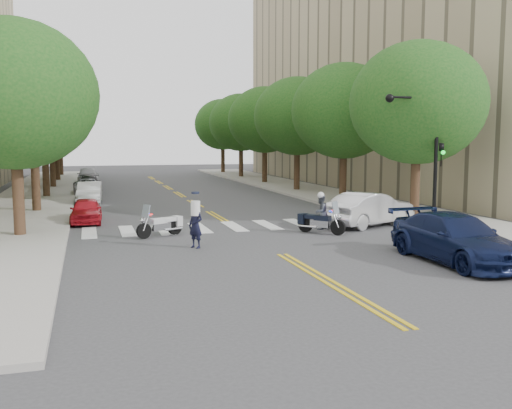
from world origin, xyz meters
name	(u,v)px	position (x,y,z in m)	size (l,w,h in m)	color
ground	(282,255)	(0.00, 0.00, 0.00)	(140.00, 140.00, 0.00)	#38383A
sidewalk_left	(36,197)	(-9.50, 22.00, 0.07)	(5.00, 60.00, 0.15)	#9E9991
sidewalk_right	(305,190)	(9.50, 22.00, 0.07)	(5.00, 60.00, 0.15)	#9E9991
building_right	(465,58)	(26.00, 26.00, 11.00)	(26.00, 44.00, 22.00)	tan
tree_l_0	(14,95)	(-8.80, 6.00, 5.55)	(6.40, 6.40, 8.45)	#382316
tree_l_1	(32,106)	(-8.80, 14.00, 5.55)	(6.40, 6.40, 8.45)	#382316
tree_l_2	(43,113)	(-8.80, 22.00, 5.55)	(6.40, 6.40, 8.45)	#382316
tree_l_3	(51,118)	(-8.80, 30.00, 5.55)	(6.40, 6.40, 8.45)	#382316
tree_l_4	(56,121)	(-8.80, 38.00, 5.55)	(6.40, 6.40, 8.45)	#382316
tree_l_5	(60,123)	(-8.80, 46.00, 5.55)	(6.40, 6.40, 8.45)	#382316
tree_r_0	(418,103)	(8.80, 6.00, 5.55)	(6.40, 6.40, 8.45)	#382316
tree_r_1	(344,111)	(8.80, 14.00, 5.55)	(6.40, 6.40, 8.45)	#382316
tree_r_2	(297,116)	(8.80, 22.00, 5.55)	(6.40, 6.40, 8.45)	#382316
tree_r_3	(265,120)	(8.80, 30.00, 5.55)	(6.40, 6.40, 8.45)	#382316
tree_r_4	(241,122)	(8.80, 38.00, 5.55)	(6.40, 6.40, 8.45)	#382316
tree_r_5	(223,124)	(8.80, 46.00, 5.55)	(6.40, 6.40, 8.45)	#382316
traffic_signal_pole	(427,143)	(7.72, 3.50, 3.72)	(2.82, 0.42, 6.00)	black
motorcycle_police	(319,215)	(2.91, 3.69, 0.77)	(1.54, 1.78, 1.72)	black
motorcycle_parked	(163,225)	(-3.34, 4.84, 0.47)	(1.94, 1.14, 1.34)	black
officer_standing	(196,225)	(-2.56, 2.00, 0.81)	(0.59, 0.39, 1.62)	black
convertible	(370,209)	(5.87, 4.96, 0.76)	(1.61, 4.61, 1.52)	silver
sedan_blue	(456,238)	(4.85, -2.67, 0.76)	(2.12, 5.22, 1.51)	#0E173A
parked_car_a	(86,211)	(-6.30, 9.50, 0.58)	(1.37, 3.41, 1.16)	#B2131E
parked_car_b	(90,193)	(-6.09, 18.00, 0.64)	(1.36, 3.91, 1.29)	white
parked_car_c	(88,187)	(-6.20, 23.50, 0.56)	(1.86, 4.03, 1.12)	#A3A5AB
parked_car_d	(89,184)	(-6.07, 25.89, 0.59)	(1.66, 4.08, 1.18)	black
parked_car_e	(88,175)	(-6.16, 34.00, 0.73)	(1.73, 4.31, 1.47)	#A7A6AB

